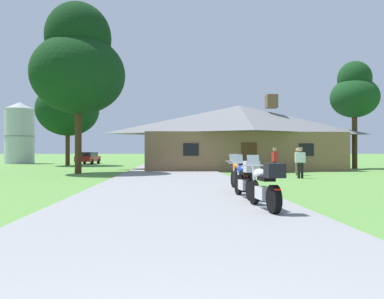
{
  "coord_description": "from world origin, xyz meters",
  "views": [
    {
      "loc": [
        -0.1,
        -1.3,
        1.44
      ],
      "look_at": [
        1.3,
        23.41,
        1.59
      ],
      "focal_mm": 34.82,
      "sensor_mm": 36.0,
      "label": 1
    }
  ],
  "objects": [
    {
      "name": "tree_right_of_lodge",
      "position": [
        15.64,
        29.74,
        6.54
      ],
      "size": [
        4.03,
        4.03,
        9.22
      ],
      "color": "#422D19",
      "rests_on": "ground"
    },
    {
      "name": "motorcycle_orange_farthest_in_row",
      "position": [
        2.41,
        11.99,
        0.61
      ],
      "size": [
        0.81,
        2.08,
        1.3
      ],
      "rotation": [
        0.0,
        0.0,
        0.08
      ],
      "color": "black",
      "rests_on": "asphalt_driveway"
    },
    {
      "name": "tree_left_far",
      "position": [
        -10.84,
        38.02,
        6.59
      ],
      "size": [
        6.4,
        6.4,
        10.79
      ],
      "color": "#422D19",
      "rests_on": "ground"
    },
    {
      "name": "stone_lodge",
      "position": [
        5.53,
        29.09,
        2.72
      ],
      "size": [
        15.9,
        8.19,
        6.17
      ],
      "color": "brown",
      "rests_on": "ground"
    },
    {
      "name": "bystander_white_shirt_by_tree",
      "position": [
        6.89,
        18.43,
        0.95
      ],
      "size": [
        0.55,
        0.24,
        1.69
      ],
      "rotation": [
        0.0,
        0.0,
        3.08
      ],
      "color": "black",
      "rests_on": "ground"
    },
    {
      "name": "motorcycle_blue_second_in_row",
      "position": [
        2.13,
        9.69,
        0.62
      ],
      "size": [
        0.66,
        2.08,
        1.3
      ],
      "rotation": [
        0.0,
        0.0,
        0.07
      ],
      "color": "black",
      "rests_on": "asphalt_driveway"
    },
    {
      "name": "motorcycle_white_nearest_to_camera",
      "position": [
        2.15,
        7.46,
        0.62
      ],
      "size": [
        0.67,
        2.08,
        1.3
      ],
      "rotation": [
        0.0,
        0.0,
        0.09
      ],
      "color": "black",
      "rests_on": "asphalt_driveway"
    },
    {
      "name": "tree_left_near",
      "position": [
        -6.26,
        23.76,
        7.3
      ],
      "size": [
        6.16,
        6.16,
        11.35
      ],
      "color": "#422D19",
      "rests_on": "ground"
    },
    {
      "name": "parked_red_suv_far_left",
      "position": [
        -9.86,
        43.04,
        0.78
      ],
      "size": [
        2.13,
        4.71,
        1.4
      ],
      "rotation": [
        0.0,
        0.0,
        -0.06
      ],
      "color": "maroon",
      "rests_on": "ground"
    },
    {
      "name": "bystander_tan_shirt_near_lodge",
      "position": [
        7.65,
        21.13,
        0.93
      ],
      "size": [
        0.42,
        0.41,
        1.67
      ],
      "rotation": [
        0.0,
        0.0,
        0.77
      ],
      "color": "#75664C",
      "rests_on": "ground"
    },
    {
      "name": "asphalt_driveway",
      "position": [
        0.0,
        18.0,
        0.03
      ],
      "size": [
        6.4,
        80.0,
        0.06
      ],
      "primitive_type": "cube",
      "color": "gray",
      "rests_on": "ground"
    },
    {
      "name": "bystander_red_shirt_beside_signpost",
      "position": [
        6.1,
        20.63,
        0.95
      ],
      "size": [
        0.28,
        0.54,
        1.69
      ],
      "rotation": [
        0.0,
        0.0,
        1.76
      ],
      "color": "navy",
      "rests_on": "ground"
    },
    {
      "name": "ground_plane",
      "position": [
        0.0,
        20.0,
        0.0
      ],
      "size": [
        500.0,
        500.0,
        0.0
      ],
      "primitive_type": "plane",
      "color": "#56893D"
    },
    {
      "name": "metal_silo_distant",
      "position": [
        -18.65,
        45.37,
        3.77
      ],
      "size": [
        3.55,
        3.55,
        7.54
      ],
      "color": "#B2B7BC",
      "rests_on": "ground"
    }
  ]
}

